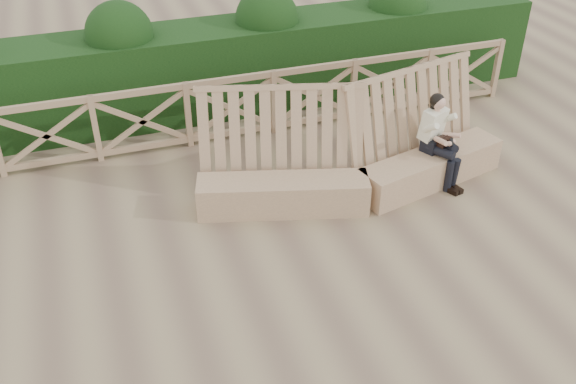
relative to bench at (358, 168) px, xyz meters
name	(u,v)px	position (x,y,z in m)	size (l,w,h in m)	color
ground	(306,268)	(-1.27, -1.35, -0.41)	(60.00, 60.00, 0.00)	brown
bench	(358,168)	(0.00, 0.00, 0.00)	(4.66, 1.37, 1.62)	#916F52
woman	(439,136)	(1.22, -0.07, 0.34)	(0.53, 0.83, 1.37)	black
guardrail	(231,108)	(-1.27, 2.15, 0.14)	(10.10, 0.09, 1.10)	#9C7C5A
hedge	(213,69)	(-1.27, 3.35, 0.34)	(12.00, 1.20, 1.50)	black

